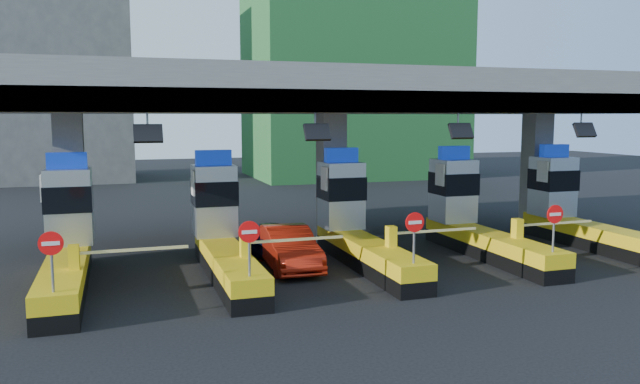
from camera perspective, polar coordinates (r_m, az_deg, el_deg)
name	(u,v)px	position (r m, az deg, el deg)	size (l,w,h in m)	color
ground	(357,262)	(23.36, 3.43, -6.40)	(120.00, 120.00, 0.00)	black
toll_canopy	(332,98)	(25.43, 1.15, 8.62)	(28.00, 12.09, 7.00)	slate
toll_lane_far_left	(67,240)	(21.85, -22.11, -4.09)	(4.43, 8.00, 4.16)	black
toll_lane_left	(221,231)	(22.04, -9.02, -3.57)	(4.43, 8.00, 4.16)	black
toll_lane_center	(355,224)	(23.33, 3.21, -2.91)	(4.43, 8.00, 4.16)	black
toll_lane_right	(472,217)	(25.55, 13.73, -2.24)	(4.43, 8.00, 4.16)	black
toll_lane_far_right	(575,211)	(28.48, 22.32, -1.63)	(4.43, 8.00, 4.16)	black
bg_building_scaffold	(353,19)	(57.55, 3.00, 15.54)	(18.00, 12.00, 28.00)	#1E5926
bg_building_concrete	(43,73)	(57.54, -24.01, 9.95)	(14.00, 10.00, 18.00)	#4C4C49
van	(276,242)	(23.54, -4.06, -4.56)	(1.65, 4.09, 1.39)	black
red_car	(288,248)	(22.29, -2.92, -5.10)	(1.57, 4.49, 1.48)	#A61C0C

